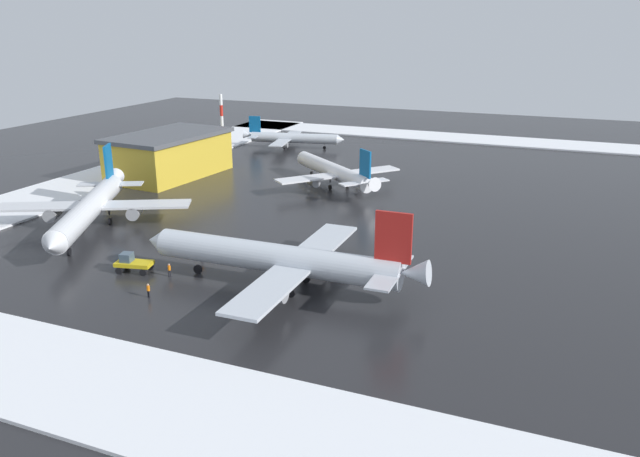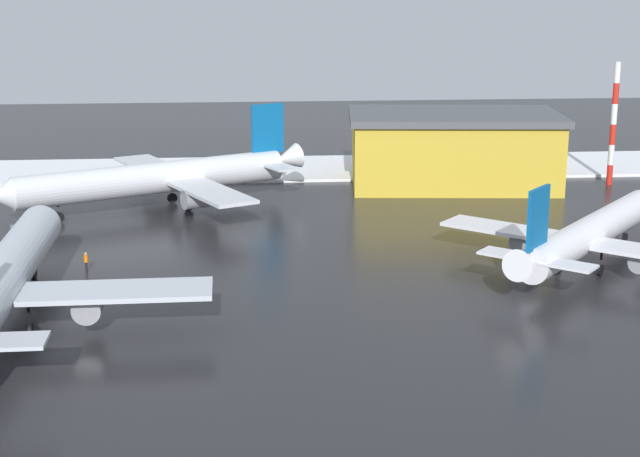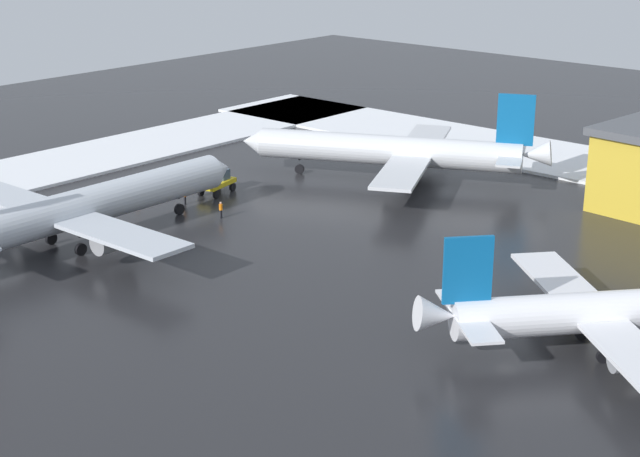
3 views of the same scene
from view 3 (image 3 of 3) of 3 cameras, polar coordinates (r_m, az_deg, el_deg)
The scene contains 9 objects.
ground_plane at distance 72.44m, azimuth 11.18°, elevation -6.73°, with size 240.00×240.00×0.00m, color #232326.
snow_bank_right at distance 118.31m, azimuth -17.92°, elevation 2.83°, with size 14.00×116.00×0.35m, color white.
airplane_far_rear at distance 93.00m, azimuth -13.63°, elevation 1.23°, with size 30.25×36.58×10.88m.
airplane_foreground_jet at distance 72.55m, azimuth 17.05°, elevation -4.59°, with size 23.23×25.12×9.10m.
airplane_parked_starboard at distance 111.52m, azimuth 4.43°, elevation 4.54°, with size 33.21×28.27×10.60m.
pushback_tug at distance 107.57m, azimuth -5.96°, elevation 2.74°, with size 3.18×4.98×2.50m.
ground_crew_by_nose_gear at distance 99.02m, azimuth -5.79°, elevation 1.14°, with size 0.36×0.36×1.71m.
ground_crew_near_tug at distance 103.96m, azimuth -7.87°, elevation 1.92°, with size 0.36×0.36×1.71m.
ground_crew_mid_apron at distance 107.65m, azimuth -10.61°, elevation 2.35°, with size 0.36×0.36×1.71m.
Camera 3 is at (-31.88, 57.37, 30.65)m, focal length 55.00 mm.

